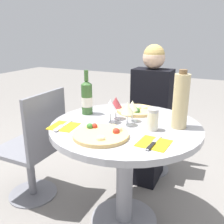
% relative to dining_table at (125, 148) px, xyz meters
% --- Properties ---
extents(ground_plane, '(12.00, 12.00, 0.00)m').
position_rel_dining_table_xyz_m(ground_plane, '(0.00, 0.00, -0.55)').
color(ground_plane, gray).
rests_on(ground_plane, ground).
extents(dining_table, '(0.90, 0.90, 0.71)m').
position_rel_dining_table_xyz_m(dining_table, '(0.00, 0.00, 0.00)').
color(dining_table, gray).
rests_on(dining_table, ground_plane).
extents(chair_behind_diner, '(0.41, 0.41, 0.85)m').
position_rel_dining_table_xyz_m(chair_behind_diner, '(-0.06, 0.80, -0.14)').
color(chair_behind_diner, slate).
rests_on(chair_behind_diner, ground_plane).
extents(seated_diner, '(0.33, 0.41, 1.14)m').
position_rel_dining_table_xyz_m(seated_diner, '(-0.06, 0.67, -0.03)').
color(seated_diner, black).
rests_on(seated_diner, ground_plane).
extents(chair_empty_side, '(0.41, 0.41, 0.85)m').
position_rel_dining_table_xyz_m(chair_empty_side, '(-0.70, -0.04, -0.14)').
color(chair_empty_side, slate).
rests_on(chair_empty_side, ground_plane).
extents(pizza_large, '(0.30, 0.30, 0.05)m').
position_rel_dining_table_xyz_m(pizza_large, '(-0.05, -0.22, 0.17)').
color(pizza_large, '#DBB26B').
rests_on(pizza_large, dining_table).
extents(pizza_small_far, '(0.27, 0.27, 0.05)m').
position_rel_dining_table_xyz_m(pizza_small_far, '(-0.03, 0.25, 0.17)').
color(pizza_small_far, '#DBB26B').
rests_on(pizza_small_far, dining_table).
extents(wine_bottle, '(0.07, 0.07, 0.30)m').
position_rel_dining_table_xyz_m(wine_bottle, '(-0.31, 0.08, 0.27)').
color(wine_bottle, '#38602D').
rests_on(wine_bottle, dining_table).
extents(tall_carafe, '(0.09, 0.09, 0.33)m').
position_rel_dining_table_xyz_m(tall_carafe, '(0.30, 0.09, 0.31)').
color(tall_carafe, tan).
rests_on(tall_carafe, dining_table).
extents(sugar_shaker, '(0.06, 0.06, 0.12)m').
position_rel_dining_table_xyz_m(sugar_shaker, '(0.17, -0.02, 0.22)').
color(sugar_shaker, silver).
rests_on(sugar_shaker, dining_table).
extents(wine_glass_front_right, '(0.08, 0.08, 0.14)m').
position_rel_dining_table_xyz_m(wine_glass_front_right, '(0.02, -0.01, 0.26)').
color(wine_glass_front_right, silver).
rests_on(wine_glass_front_right, dining_table).
extents(wine_glass_back_left, '(0.08, 0.08, 0.14)m').
position_rel_dining_table_xyz_m(wine_glass_back_left, '(-0.10, 0.07, 0.26)').
color(wine_glass_back_left, silver).
rests_on(wine_glass_back_left, dining_table).
extents(wine_glass_front_left, '(0.08, 0.08, 0.15)m').
position_rel_dining_table_xyz_m(wine_glass_front_left, '(-0.10, -0.01, 0.26)').
color(wine_glass_front_left, silver).
rests_on(wine_glass_front_left, dining_table).
extents(wine_glass_back_right, '(0.07, 0.07, 0.13)m').
position_rel_dining_table_xyz_m(wine_glass_back_right, '(0.02, 0.07, 0.25)').
color(wine_glass_back_right, silver).
rests_on(wine_glass_back_right, dining_table).
extents(place_setting_left, '(0.17, 0.19, 0.01)m').
position_rel_dining_table_xyz_m(place_setting_left, '(-0.31, -0.19, 0.16)').
color(place_setting_left, gold).
rests_on(place_setting_left, dining_table).
extents(place_setting_right, '(0.16, 0.19, 0.01)m').
position_rel_dining_table_xyz_m(place_setting_right, '(0.23, -0.20, 0.16)').
color(place_setting_right, gold).
rests_on(place_setting_right, dining_table).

